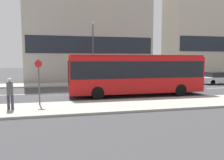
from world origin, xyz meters
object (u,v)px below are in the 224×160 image
at_px(parked_car_0, 180,79).
at_px(parked_car_1, 218,78).
at_px(street_lamp, 93,46).
at_px(city_bus, 136,72).
at_px(pedestrian_near_stop, 10,92).
at_px(bus_stop_sign, 39,78).

height_order(parked_car_0, parked_car_1, parked_car_1).
height_order(parked_car_1, street_lamp, street_lamp).
distance_m(city_bus, pedestrian_near_stop, 9.51).
bearing_deg(bus_stop_sign, city_bus, 20.88).
bearing_deg(parked_car_0, pedestrian_near_stop, -149.06).
bearing_deg(parked_car_1, street_lamp, 171.53).
xyz_separation_m(pedestrian_near_stop, bus_stop_sign, (1.45, 1.05, 0.62)).
distance_m(city_bus, parked_car_1, 13.67).
distance_m(parked_car_1, pedestrian_near_stop, 23.10).
height_order(city_bus, street_lamp, street_lamp).
relative_size(parked_car_0, parked_car_1, 0.91).
bearing_deg(parked_car_1, pedestrian_near_stop, -155.32).
height_order(city_bus, bus_stop_sign, city_bus).
xyz_separation_m(city_bus, street_lamp, (-2.40, 8.02, 2.53)).
height_order(parked_car_1, pedestrian_near_stop, pedestrian_near_stop).
xyz_separation_m(parked_car_1, bus_stop_sign, (-19.53, -8.59, 1.09)).
bearing_deg(city_bus, street_lamp, 111.73).
height_order(pedestrian_near_stop, bus_stop_sign, bus_stop_sign).
relative_size(bus_stop_sign, street_lamp, 0.40).
height_order(parked_car_0, pedestrian_near_stop, pedestrian_near_stop).
bearing_deg(street_lamp, parked_car_1, -8.47).
relative_size(parked_car_0, bus_stop_sign, 1.43).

